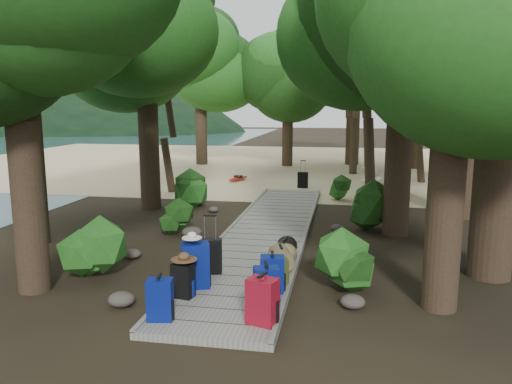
% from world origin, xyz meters
% --- Properties ---
extents(ground, '(120.00, 120.00, 0.00)m').
position_xyz_m(ground, '(0.00, 0.00, 0.00)').
color(ground, black).
rests_on(ground, ground).
extents(sand_beach, '(40.00, 22.00, 0.02)m').
position_xyz_m(sand_beach, '(0.00, 16.00, 0.01)').
color(sand_beach, tan).
rests_on(sand_beach, ground).
extents(distant_hill, '(32.00, 16.00, 12.00)m').
position_xyz_m(distant_hill, '(-40.00, 48.00, 0.00)').
color(distant_hill, black).
rests_on(distant_hill, ground).
extents(boardwalk, '(2.00, 12.00, 0.12)m').
position_xyz_m(boardwalk, '(0.00, 1.00, 0.06)').
color(boardwalk, gray).
rests_on(boardwalk, ground).
extents(backpack_left_a, '(0.40, 0.31, 0.68)m').
position_xyz_m(backpack_left_a, '(-0.73, -4.54, 0.46)').
color(backpack_left_a, navy).
rests_on(backpack_left_a, boardwalk).
extents(backpack_left_b, '(0.38, 0.30, 0.62)m').
position_xyz_m(backpack_left_b, '(-0.68, -3.64, 0.43)').
color(backpack_left_b, black).
rests_on(backpack_left_b, boardwalk).
extents(backpack_left_c, '(0.55, 0.47, 0.86)m').
position_xyz_m(backpack_left_c, '(-0.61, -3.17, 0.55)').
color(backpack_left_c, navy).
rests_on(backpack_left_c, boardwalk).
extents(backpack_right_a, '(0.48, 0.41, 0.74)m').
position_xyz_m(backpack_right_a, '(0.75, -4.40, 0.49)').
color(backpack_right_a, maroon).
rests_on(backpack_right_a, boardwalk).
extents(backpack_right_b, '(0.44, 0.37, 0.69)m').
position_xyz_m(backpack_right_b, '(0.71, -3.78, 0.47)').
color(backpack_right_b, navy).
rests_on(backpack_right_b, boardwalk).
extents(backpack_right_c, '(0.43, 0.33, 0.68)m').
position_xyz_m(backpack_right_c, '(0.71, -3.16, 0.46)').
color(backpack_right_c, navy).
rests_on(backpack_right_c, boardwalk).
extents(backpack_right_d, '(0.39, 0.33, 0.50)m').
position_xyz_m(backpack_right_d, '(0.76, -2.79, 0.37)').
color(backpack_right_d, '#333A16').
rests_on(backpack_right_d, boardwalk).
extents(duffel_right_khaki, '(0.57, 0.71, 0.42)m').
position_xyz_m(duffel_right_khaki, '(0.70, -1.95, 0.33)').
color(duffel_right_khaki, brown).
rests_on(duffel_right_khaki, boardwalk).
extents(duffel_right_black, '(0.43, 0.64, 0.39)m').
position_xyz_m(duffel_right_black, '(0.71, -1.29, 0.31)').
color(duffel_right_black, black).
rests_on(duffel_right_black, boardwalk).
extents(suitcase_on_boardwalk, '(0.45, 0.30, 0.65)m').
position_xyz_m(suitcase_on_boardwalk, '(-0.55, -2.43, 0.44)').
color(suitcase_on_boardwalk, black).
rests_on(suitcase_on_boardwalk, boardwalk).
extents(lone_suitcase_on_sand, '(0.40, 0.24, 0.61)m').
position_xyz_m(lone_suitcase_on_sand, '(0.26, 8.15, 0.32)').
color(lone_suitcase_on_sand, black).
rests_on(lone_suitcase_on_sand, sand_beach).
extents(hat_brown, '(0.43, 0.43, 0.13)m').
position_xyz_m(hat_brown, '(-0.66, -3.61, 0.80)').
color(hat_brown, '#51351E').
rests_on(hat_brown, backpack_left_b).
extents(hat_white, '(0.34, 0.34, 0.11)m').
position_xyz_m(hat_white, '(-0.65, -3.19, 1.04)').
color(hat_white, silver).
rests_on(hat_white, backpack_left_c).
extents(kayak, '(1.53, 2.96, 0.29)m').
position_xyz_m(kayak, '(-2.57, 9.43, 0.17)').
color(kayak, '#A4170E').
rests_on(kayak, sand_beach).
extents(sun_lounger, '(0.99, 2.00, 0.62)m').
position_xyz_m(sun_lounger, '(2.94, 9.52, 0.33)').
color(sun_lounger, silver).
rests_on(sun_lounger, sand_beach).
extents(tree_right_a, '(4.74, 4.74, 7.90)m').
position_xyz_m(tree_right_a, '(3.39, -3.09, 3.95)').
color(tree_right_a, black).
rests_on(tree_right_a, ground).
extents(tree_right_c, '(5.27, 5.27, 9.13)m').
position_xyz_m(tree_right_c, '(3.13, 1.52, 4.56)').
color(tree_right_c, black).
rests_on(tree_right_c, ground).
extents(tree_right_d, '(6.15, 6.15, 11.27)m').
position_xyz_m(tree_right_d, '(5.16, 3.84, 5.63)').
color(tree_right_d, black).
rests_on(tree_right_d, ground).
extents(tree_right_e, '(4.97, 4.97, 8.94)m').
position_xyz_m(tree_right_e, '(3.72, 7.55, 4.47)').
color(tree_right_e, black).
rests_on(tree_right_e, ground).
extents(tree_right_f, '(5.00, 5.00, 8.94)m').
position_xyz_m(tree_right_f, '(6.65, 9.95, 4.47)').
color(tree_right_f, black).
rests_on(tree_right_f, ground).
extents(tree_left_a, '(4.64, 4.64, 7.74)m').
position_xyz_m(tree_left_a, '(-3.43, -3.51, 3.87)').
color(tree_left_a, black).
rests_on(tree_left_a, ground).
extents(tree_left_b, '(4.76, 4.76, 8.57)m').
position_xyz_m(tree_left_b, '(-5.22, -0.76, 4.28)').
color(tree_left_b, black).
rests_on(tree_left_b, ground).
extents(tree_left_c, '(5.11, 5.11, 8.88)m').
position_xyz_m(tree_left_c, '(-4.12, 3.56, 4.44)').
color(tree_left_c, black).
rests_on(tree_left_c, ground).
extents(tree_back_a, '(4.66, 4.66, 8.06)m').
position_xyz_m(tree_back_a, '(-1.15, 15.14, 4.03)').
color(tree_back_a, black).
rests_on(tree_back_a, ground).
extents(tree_back_b, '(5.74, 5.74, 10.25)m').
position_xyz_m(tree_back_b, '(2.22, 16.33, 5.12)').
color(tree_back_b, black).
rests_on(tree_back_b, ground).
extents(tree_back_c, '(4.66, 4.66, 8.38)m').
position_xyz_m(tree_back_c, '(5.42, 15.14, 4.19)').
color(tree_back_c, black).
rests_on(tree_back_c, ground).
extents(tree_back_d, '(5.29, 5.29, 8.82)m').
position_xyz_m(tree_back_d, '(-5.80, 15.01, 4.41)').
color(tree_back_d, black).
rests_on(tree_back_d, ground).
extents(palm_right_a, '(4.86, 4.86, 8.28)m').
position_xyz_m(palm_right_a, '(2.90, 6.47, 4.14)').
color(palm_right_a, '#133910').
rests_on(palm_right_a, ground).
extents(palm_right_b, '(4.16, 4.16, 8.04)m').
position_xyz_m(palm_right_b, '(5.00, 10.68, 4.02)').
color(palm_right_b, '#133910').
rests_on(palm_right_b, ground).
extents(palm_right_c, '(4.86, 4.86, 7.74)m').
position_xyz_m(palm_right_c, '(2.51, 12.85, 3.87)').
color(palm_right_c, '#133910').
rests_on(palm_right_c, ground).
extents(palm_left_a, '(3.84, 3.84, 6.11)m').
position_xyz_m(palm_left_a, '(-4.64, 6.29, 3.06)').
color(palm_left_a, '#133910').
rests_on(palm_left_a, ground).
extents(rock_left_a, '(0.43, 0.39, 0.24)m').
position_xyz_m(rock_left_a, '(-1.62, -3.92, 0.12)').
color(rock_left_a, '#4C473F').
rests_on(rock_left_a, ground).
extents(rock_left_b, '(0.37, 0.33, 0.20)m').
position_xyz_m(rock_left_b, '(-2.51, -1.50, 0.10)').
color(rock_left_b, '#4C473F').
rests_on(rock_left_b, ground).
extents(rock_left_c, '(0.49, 0.44, 0.27)m').
position_xyz_m(rock_left_c, '(-1.78, 0.34, 0.14)').
color(rock_left_c, '#4C473F').
rests_on(rock_left_c, ground).
extents(rock_left_d, '(0.30, 0.27, 0.17)m').
position_xyz_m(rock_left_d, '(-2.01, 3.26, 0.08)').
color(rock_left_d, '#4C473F').
rests_on(rock_left_d, ground).
extents(rock_right_a, '(0.40, 0.36, 0.22)m').
position_xyz_m(rock_right_a, '(2.04, -3.34, 0.11)').
color(rock_right_a, '#4C473F').
rests_on(rock_right_a, ground).
extents(rock_right_b, '(0.53, 0.47, 0.29)m').
position_xyz_m(rock_right_b, '(2.13, -0.96, 0.14)').
color(rock_right_b, '#4C473F').
rests_on(rock_right_b, ground).
extents(rock_right_c, '(0.33, 0.30, 0.18)m').
position_xyz_m(rock_right_c, '(1.70, 1.58, 0.09)').
color(rock_right_c, '#4C473F').
rests_on(rock_right_c, ground).
extents(rock_right_d, '(0.64, 0.57, 0.35)m').
position_xyz_m(rock_right_d, '(2.91, 4.19, 0.18)').
color(rock_right_d, '#4C473F').
rests_on(rock_right_d, ground).
extents(shrub_left_a, '(1.07, 1.07, 0.96)m').
position_xyz_m(shrub_left_a, '(-2.79, -2.73, 0.48)').
color(shrub_left_a, '#205118').
rests_on(shrub_left_a, ground).
extents(shrub_left_b, '(0.87, 0.87, 0.78)m').
position_xyz_m(shrub_left_b, '(-2.25, 0.57, 0.39)').
color(shrub_left_b, '#205118').
rests_on(shrub_left_b, ground).
extents(shrub_left_c, '(1.26, 1.26, 1.14)m').
position_xyz_m(shrub_left_c, '(-3.02, 4.22, 0.57)').
color(shrub_left_c, '#205118').
rests_on(shrub_left_c, ground).
extents(shrub_right_a, '(1.07, 1.07, 0.96)m').
position_xyz_m(shrub_right_a, '(1.96, -2.56, 0.48)').
color(shrub_right_a, '#205118').
rests_on(shrub_right_a, ground).
extents(shrub_right_b, '(1.30, 1.30, 1.17)m').
position_xyz_m(shrub_right_b, '(2.48, 2.00, 0.59)').
color(shrub_right_b, '#205118').
rests_on(shrub_right_b, ground).
extents(shrub_right_c, '(0.93, 0.93, 0.84)m').
position_xyz_m(shrub_right_c, '(1.65, 5.94, 0.42)').
color(shrub_right_c, '#205118').
rests_on(shrub_right_c, ground).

